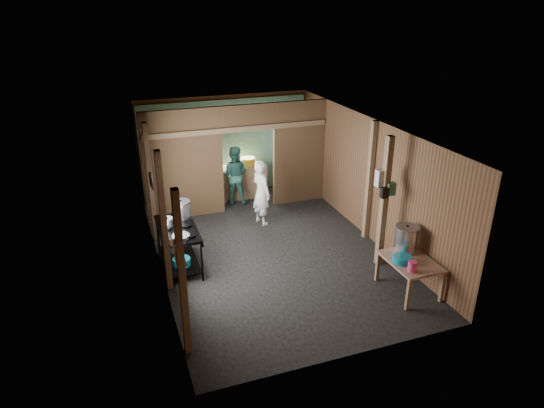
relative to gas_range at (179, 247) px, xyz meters
name	(u,v)px	position (x,y,z in m)	size (l,w,h in m)	color
floor	(269,248)	(1.88, 0.11, -0.43)	(4.50, 7.00, 0.00)	black
ceiling	(268,127)	(1.88, 0.11, 2.17)	(4.50, 7.00, 0.00)	#352F2B
wall_back	(225,145)	(1.88, 3.61, 0.87)	(4.50, 0.00, 2.60)	brown
wall_front	(353,281)	(1.88, -3.39, 0.87)	(4.50, 0.00, 2.60)	brown
wall_left	(154,206)	(-0.37, 0.11, 0.87)	(0.00, 7.00, 2.60)	brown
wall_right	(368,178)	(4.13, 0.11, 0.87)	(0.00, 7.00, 2.60)	brown
partition_left	(183,165)	(0.55, 2.31, 0.87)	(1.85, 0.10, 2.60)	brown
partition_right	(299,153)	(3.46, 2.31, 0.87)	(1.35, 0.10, 2.60)	brown
partition_header	(248,117)	(2.13, 2.31, 1.87)	(1.30, 0.10, 0.60)	brown
turquoise_panel	(226,147)	(1.88, 3.55, 0.82)	(4.40, 0.06, 2.50)	#6AC2B6
back_counter	(243,181)	(2.18, 3.06, 0.00)	(1.20, 0.50, 0.85)	tan
wall_clock	(234,123)	(2.13, 3.51, 1.47)	(0.20, 0.20, 0.03)	beige
post_left_a	(182,276)	(-0.30, -2.49, 0.87)	(0.10, 0.12, 2.60)	tan
post_left_b	(164,223)	(-0.30, -0.69, 0.87)	(0.10, 0.12, 2.60)	tan
post_left_c	(151,184)	(-0.30, 1.31, 0.87)	(0.10, 0.12, 2.60)	tan
post_right	(369,182)	(4.06, -0.09, 0.87)	(0.10, 0.12, 2.60)	tan
post_free	(384,203)	(3.73, -1.19, 0.87)	(0.12, 0.12, 2.60)	tan
cross_beam	(238,129)	(1.88, 2.26, 1.62)	(4.40, 0.12, 0.12)	tan
pan_lid_big	(152,181)	(-0.33, 0.51, 1.22)	(0.34, 0.34, 0.03)	gray
pan_lid_small	(150,179)	(-0.33, 0.91, 1.12)	(0.30, 0.30, 0.03)	black
wall_shelf	(178,253)	(-0.27, -1.99, 0.97)	(0.14, 0.80, 0.03)	tan
jar_white	(180,257)	(-0.27, -2.24, 1.04)	(0.07, 0.07, 0.10)	beige
jar_yellow	(177,249)	(-0.27, -1.99, 1.04)	(0.08, 0.08, 0.10)	gold
jar_green	(175,242)	(-0.27, -1.77, 1.04)	(0.06, 0.06, 0.10)	#316043
bag_white	(382,178)	(3.68, -1.11, 1.35)	(0.22, 0.15, 0.32)	beige
bag_green	(391,189)	(3.80, -1.25, 1.17)	(0.16, 0.12, 0.24)	#316043
bag_black	(384,193)	(3.66, -1.27, 1.12)	(0.14, 0.10, 0.20)	black
gas_range	(179,247)	(0.00, 0.00, 0.00)	(0.74, 1.44, 0.85)	black
prep_table	(409,276)	(3.71, -2.21, -0.12)	(0.76, 1.05, 0.62)	#9E7B62
stove_pot_large	(182,210)	(0.17, 0.43, 0.59)	(0.37, 0.37, 0.37)	silver
stove_pot_med	(167,223)	(-0.17, 0.07, 0.51)	(0.24, 0.24, 0.21)	silver
frying_pan	(181,236)	(0.00, -0.45, 0.45)	(0.32, 0.54, 0.07)	gray
blue_tub_front	(182,262)	(0.00, -0.24, -0.19)	(0.34, 0.34, 0.14)	#0D768C
blue_tub_back	(177,250)	(0.00, 0.29, -0.21)	(0.27, 0.27, 0.11)	#0D768C
stock_pot	(406,239)	(3.82, -1.86, 0.42)	(0.43, 0.43, 0.50)	silver
wash_basin	(402,259)	(3.53, -2.21, 0.25)	(0.32, 0.32, 0.12)	#0D768C
pink_bucket	(412,266)	(3.52, -2.51, 0.28)	(0.15, 0.15, 0.18)	#D93A7C
knife	(427,275)	(3.68, -2.71, 0.20)	(0.30, 0.04, 0.01)	silver
yellow_tub	(248,162)	(2.33, 3.06, 0.53)	(0.38, 0.38, 0.21)	gold
cook	(261,193)	(2.13, 1.35, 0.33)	(0.55, 0.36, 1.52)	white
worker_back	(234,175)	(1.87, 2.74, 0.33)	(0.73, 0.57, 1.51)	#316D60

